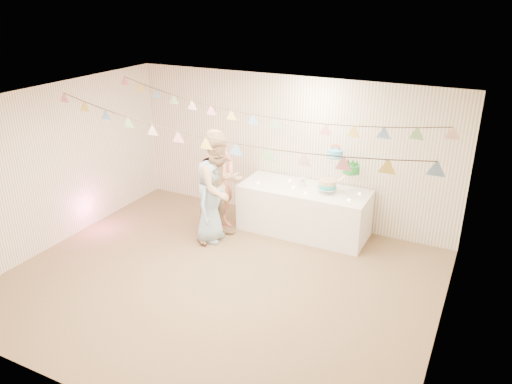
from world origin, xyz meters
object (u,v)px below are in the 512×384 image
at_px(table, 304,210).
at_px(cake_stand, 338,175).
at_px(person_child, 210,201).
at_px(person_adult_a, 219,181).
at_px(person_adult_b, 220,187).

xyz_separation_m(table, cake_stand, (0.55, 0.05, 0.73)).
bearing_deg(person_child, person_adult_a, 3.25).
xyz_separation_m(cake_stand, person_adult_b, (-1.71, -0.89, -0.21)).
bearing_deg(table, person_adult_b, -144.18).
relative_size(person_adult_a, person_child, 1.27).
distance_m(person_adult_a, person_child, 0.50).
bearing_deg(table, person_adult_a, -159.49).
relative_size(table, person_adult_b, 1.18).
distance_m(table, person_adult_b, 1.52).
bearing_deg(cake_stand, table, -174.81).
height_order(cake_stand, person_child, cake_stand).
bearing_deg(person_child, table, -60.13).
distance_m(table, person_adult_a, 1.54).
distance_m(person_adult_a, person_adult_b, 0.39).
xyz_separation_m(person_adult_b, person_child, (-0.13, -0.12, -0.22)).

